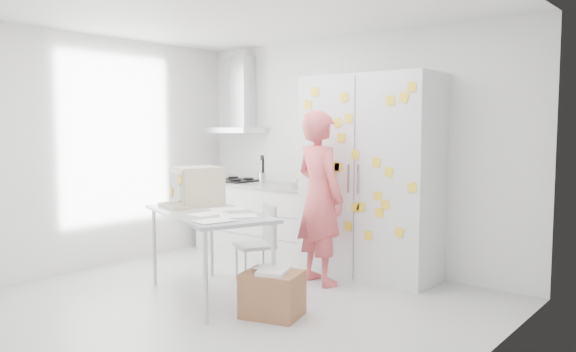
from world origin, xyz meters
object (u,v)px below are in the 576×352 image
Objects in this scene: desk at (200,198)px; cardboard_box at (272,293)px; person at (320,198)px; chair at (261,239)px.

desk is 1.34m from cardboard_box.
cardboard_box is (0.30, -1.11, -0.70)m from person.
person is 1.06× the size of desk.
chair is 1.11m from cardboard_box.
chair is at bearing 137.29° from cardboard_box.
desk is at bearing -91.84° from chair.
cardboard_box is at bearing 11.10° from desk.
person is 2.20× the size of chair.
chair is (0.32, 0.55, -0.47)m from desk.
chair is at bearing 55.58° from person.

